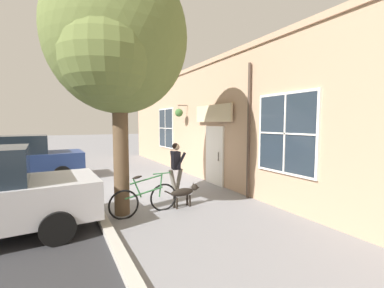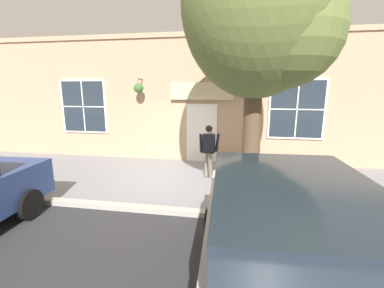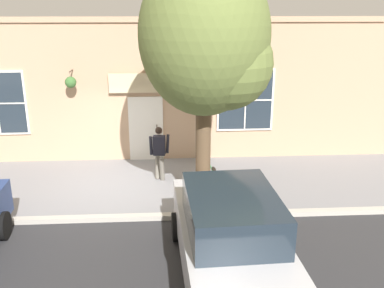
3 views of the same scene
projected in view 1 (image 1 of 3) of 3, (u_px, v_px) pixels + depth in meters
The scene contains 7 objects.
ground_plane at pixel (152, 187), 8.83m from camera, with size 90.00×90.00×0.00m, color gray.
storefront_facade at pixel (210, 122), 9.74m from camera, with size 0.95×18.00×4.52m.
pedestrian_walking at pixel (176, 164), 8.02m from camera, with size 0.55×0.59×1.59m.
dog_on_leash at pixel (184, 192), 6.76m from camera, with size 1.06×0.28×0.59m.
street_tree_by_curb at pixel (117, 41), 5.80m from camera, with size 3.24×2.95×5.99m.
leaning_bicycle at pixel (145, 199), 6.19m from camera, with size 1.74×0.19×1.00m.
parked_car_nearest_curb at pixel (18, 159), 9.56m from camera, with size 4.37×2.08×1.75m.
Camera 1 is at (2.85, 8.32, 2.20)m, focal length 24.00 mm.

